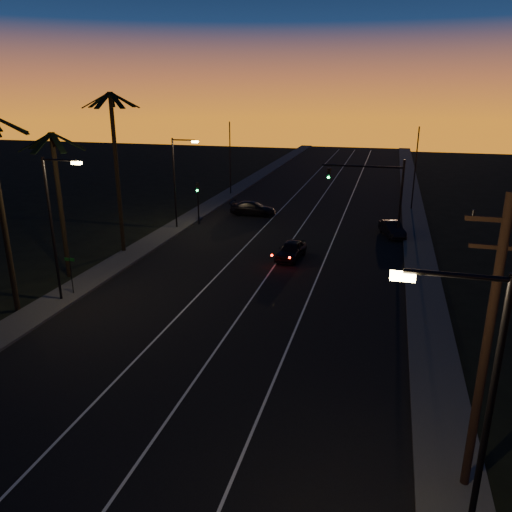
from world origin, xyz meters
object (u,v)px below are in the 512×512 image
(right_car, at_px, (392,229))
(cross_car, at_px, (253,208))
(signal_mast, at_px, (374,184))
(lead_car, at_px, (291,250))
(utility_pole, at_px, (487,345))

(right_car, height_order, cross_car, cross_car)
(signal_mast, height_order, cross_car, signal_mast)
(lead_car, xyz_separation_m, right_car, (7.64, 8.67, -0.03))
(utility_pole, bearing_deg, signal_mast, 98.47)
(right_car, distance_m, cross_car, 15.05)
(lead_car, height_order, right_car, lead_car)
(cross_car, bearing_deg, signal_mast, -22.34)
(signal_mast, relative_size, lead_car, 1.50)
(lead_car, bearing_deg, signal_mast, 54.36)
(right_car, bearing_deg, utility_pole, -85.14)
(signal_mast, distance_m, right_car, 4.55)
(utility_pole, distance_m, cross_car, 39.28)
(utility_pole, distance_m, right_car, 31.07)
(signal_mast, bearing_deg, right_car, 18.29)
(utility_pole, bearing_deg, cross_car, 115.77)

